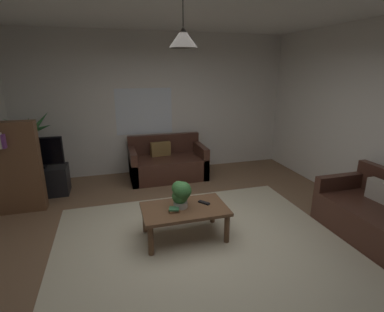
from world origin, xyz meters
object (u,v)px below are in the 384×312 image
(coffee_table, at_px, (185,212))
(potted_plant_on_table, at_px, (181,193))
(potted_palm_corner, at_px, (33,153))
(bookshelf_corner, at_px, (15,167))
(tv, at_px, (36,153))
(couch_right_side, at_px, (378,218))
(book_on_table_1, at_px, (174,209))
(remote_on_table_0, at_px, (204,203))
(pendant_lamp, at_px, (183,37))
(book_on_table_0, at_px, (174,210))
(couch_under_window, at_px, (167,164))
(tv_stand, at_px, (41,181))

(coffee_table, distance_m, potted_plant_on_table, 0.27)
(potted_plant_on_table, height_order, potted_palm_corner, potted_palm_corner)
(potted_plant_on_table, bearing_deg, bookshelf_corner, 147.78)
(tv, relative_size, potted_palm_corner, 0.61)
(couch_right_side, xyz_separation_m, potted_plant_on_table, (-2.46, 0.71, 0.35))
(book_on_table_1, bearing_deg, potted_palm_corner, 130.06)
(book_on_table_1, bearing_deg, remote_on_table_0, 14.21)
(coffee_table, bearing_deg, couch_right_side, -15.76)
(remote_on_table_0, bearing_deg, pendant_lamp, -28.39)
(coffee_table, xyz_separation_m, book_on_table_0, (-0.15, -0.06, 0.08))
(potted_plant_on_table, xyz_separation_m, bookshelf_corner, (-2.21, 1.39, 0.09))
(potted_palm_corner, bearing_deg, remote_on_table_0, -43.23)
(pendant_lamp, bearing_deg, remote_on_table_0, 9.37)
(couch_right_side, distance_m, tv, 5.23)
(pendant_lamp, bearing_deg, book_on_table_1, -157.44)
(book_on_table_1, xyz_separation_m, pendant_lamp, (0.15, 0.06, 1.99))
(couch_right_side, distance_m, potted_palm_corner, 5.56)
(book_on_table_1, height_order, pendant_lamp, pendant_lamp)
(book_on_table_0, bearing_deg, coffee_table, 22.34)
(remote_on_table_0, height_order, potted_palm_corner, potted_palm_corner)
(potted_palm_corner, relative_size, pendant_lamp, 2.88)
(couch_under_window, distance_m, tv_stand, 2.30)
(potted_plant_on_table, relative_size, potted_palm_corner, 0.25)
(book_on_table_0, distance_m, tv, 2.80)
(tv_stand, xyz_separation_m, tv, (0.00, -0.02, 0.52))
(couch_under_window, bearing_deg, tv_stand, -173.49)
(remote_on_table_0, relative_size, bookshelf_corner, 0.11)
(book_on_table_0, relative_size, tv_stand, 0.14)
(bookshelf_corner, bearing_deg, couch_under_window, 18.40)
(couch_right_side, height_order, book_on_table_0, couch_right_side)
(tv_stand, relative_size, tv, 1.05)
(couch_under_window, xyz_separation_m, bookshelf_corner, (-2.47, -0.82, 0.44))
(coffee_table, distance_m, bookshelf_corner, 2.68)
(couch_right_side, bearing_deg, bookshelf_corner, -114.23)
(book_on_table_1, relative_size, potted_palm_corner, 0.09)
(remote_on_table_0, height_order, potted_plant_on_table, potted_plant_on_table)
(book_on_table_0, xyz_separation_m, bookshelf_corner, (-2.09, 1.48, 0.28))
(book_on_table_1, xyz_separation_m, potted_palm_corner, (-2.06, 2.44, 0.20))
(potted_plant_on_table, bearing_deg, coffee_table, -33.16)
(book_on_table_0, xyz_separation_m, pendant_lamp, (0.15, 0.06, 2.01))
(tv_stand, relative_size, potted_palm_corner, 0.64)
(remote_on_table_0, bearing_deg, bookshelf_corner, -66.26)
(coffee_table, xyz_separation_m, tv_stand, (-2.06, 1.98, -0.11))
(couch_under_window, relative_size, tv, 1.74)
(couch_under_window, distance_m, potted_palm_corner, 2.46)
(bookshelf_corner, bearing_deg, book_on_table_0, -35.26)
(couch_right_side, bearing_deg, tv_stand, -120.69)
(bookshelf_corner, bearing_deg, tv, 71.03)
(couch_under_window, relative_size, potted_plant_on_table, 4.27)
(couch_right_side, bearing_deg, book_on_table_0, -103.55)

